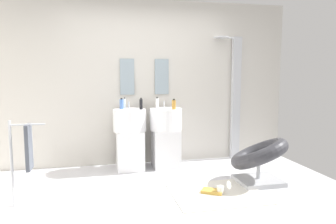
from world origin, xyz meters
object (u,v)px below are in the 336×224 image
at_px(lounge_chair, 259,157).
at_px(towel_rack, 26,149).
at_px(pedestal_sink_right, 166,135).
at_px(shower_column, 235,96).
at_px(soap_bottle_clear, 125,103).
at_px(soap_bottle_black, 141,104).
at_px(soap_bottle_white, 157,104).
at_px(soap_bottle_blue, 122,104).
at_px(pedestal_sink_left, 130,136).
at_px(soap_bottle_amber, 174,104).
at_px(coffee_mug, 220,190).
at_px(magazine_ochre, 212,191).

height_order(lounge_chair, towel_rack, towel_rack).
distance_m(pedestal_sink_right, shower_column, 1.40).
distance_m(pedestal_sink_right, soap_bottle_clear, 0.80).
bearing_deg(lounge_chair, soap_bottle_clear, 145.51).
bearing_deg(soap_bottle_black, soap_bottle_white, -9.42).
distance_m(soap_bottle_black, soap_bottle_blue, 0.30).
xyz_separation_m(soap_bottle_white, soap_bottle_clear, (-0.46, 0.23, -0.01)).
distance_m(pedestal_sink_left, soap_bottle_amber, 0.82).
bearing_deg(soap_bottle_white, lounge_chair, -37.15).
bearing_deg(coffee_mug, soap_bottle_clear, 125.33).
height_order(pedestal_sink_left, magazine_ochre, pedestal_sink_left).
relative_size(shower_column, soap_bottle_blue, 12.41).
xyz_separation_m(shower_column, soap_bottle_amber, (-1.16, -0.40, -0.09)).
relative_size(soap_bottle_black, soap_bottle_clear, 1.01).
bearing_deg(coffee_mug, towel_rack, 175.33).
height_order(pedestal_sink_left, towel_rack, pedestal_sink_left).
xyz_separation_m(magazine_ochre, soap_bottle_white, (-0.46, 1.13, 0.98)).
distance_m(shower_column, soap_bottle_black, 1.66).
height_order(pedestal_sink_left, pedestal_sink_right, same).
bearing_deg(magazine_ochre, soap_bottle_blue, 159.64).
xyz_separation_m(soap_bottle_white, soap_bottle_amber, (0.24, -0.06, -0.01)).
bearing_deg(soap_bottle_white, pedestal_sink_right, 30.47).
bearing_deg(towel_rack, pedestal_sink_left, 41.51).
bearing_deg(magazine_ochre, towel_rack, -151.37).
bearing_deg(pedestal_sink_right, shower_column, 11.46).
height_order(towel_rack, soap_bottle_blue, soap_bottle_blue).
distance_m(shower_column, soap_bottle_blue, 1.93).
bearing_deg(magazine_ochre, pedestal_sink_right, 136.50).
bearing_deg(soap_bottle_amber, coffee_mug, -74.99).
bearing_deg(coffee_mug, soap_bottle_black, 122.47).
bearing_deg(lounge_chair, soap_bottle_black, 146.58).
relative_size(pedestal_sink_left, shower_column, 0.50).
distance_m(soap_bottle_black, soap_bottle_amber, 0.49).
bearing_deg(soap_bottle_clear, pedestal_sink_left, -68.10).
relative_size(soap_bottle_white, soap_bottle_clear, 1.09).
relative_size(magazine_ochre, soap_bottle_clear, 1.49).
bearing_deg(soap_bottle_black, shower_column, 10.46).
bearing_deg(lounge_chair, pedestal_sink_right, 136.49).
distance_m(soap_bottle_white, soap_bottle_blue, 0.54).
xyz_separation_m(shower_column, soap_bottle_blue, (-1.91, -0.20, -0.09)).
bearing_deg(towel_rack, soap_bottle_white, 31.53).
bearing_deg(coffee_mug, pedestal_sink_right, 107.20).
xyz_separation_m(soap_bottle_amber, soap_bottle_clear, (-0.70, 0.29, 0.01)).
distance_m(lounge_chair, soap_bottle_black, 1.83).
bearing_deg(soap_bottle_black, pedestal_sink_right, 7.17).
height_order(shower_column, soap_bottle_clear, shower_column).
distance_m(magazine_ochre, soap_bottle_clear, 1.91).
bearing_deg(soap_bottle_blue, soap_bottle_white, -15.41).
bearing_deg(magazine_ochre, shower_column, 89.43).
height_order(magazine_ochre, soap_bottle_amber, soap_bottle_amber).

